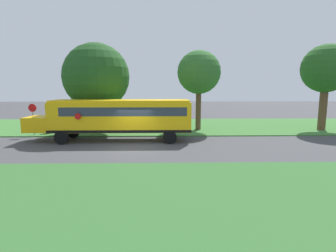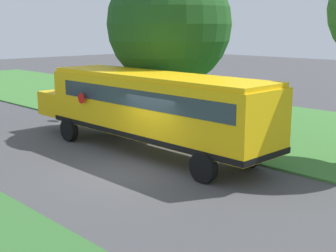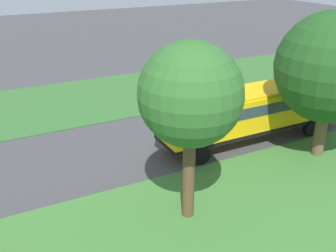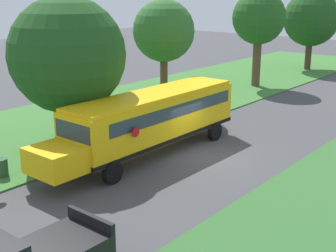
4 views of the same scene
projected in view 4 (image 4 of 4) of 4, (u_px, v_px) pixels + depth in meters
name	position (u px, v px, depth m)	size (l,w,h in m)	color
ground_plane	(205.00, 157.00, 23.66)	(120.00, 120.00, 0.00)	#424244
grass_verge	(77.00, 122.00, 29.76)	(12.00, 80.00, 0.08)	#3D7533
school_bus	(151.00, 118.00, 23.54)	(2.84, 12.42, 3.16)	yellow
oak_tree_beside_bus	(63.00, 54.00, 22.89)	(5.79, 5.79, 7.94)	brown
oak_tree_roadside_mid	(165.00, 31.00, 30.58)	(4.07, 4.07, 7.56)	brown
oak_tree_far_end	(260.00, 18.00, 39.05)	(4.46, 4.46, 8.09)	brown
oak_tree_across_road	(310.00, 19.00, 47.59)	(5.60, 5.60, 8.07)	#4C3826
trash_bin	(2.00, 168.00, 20.89)	(0.56, 0.56, 0.90)	#2D4C33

